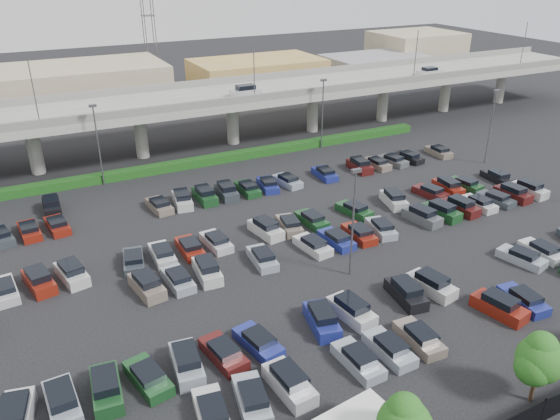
% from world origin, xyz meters
% --- Properties ---
extents(ground, '(280.00, 280.00, 0.00)m').
position_xyz_m(ground, '(0.00, 0.00, 0.00)').
color(ground, black).
extents(overpass, '(150.00, 13.00, 15.80)m').
position_xyz_m(overpass, '(-0.25, 31.99, 6.97)').
color(overpass, gray).
rests_on(overpass, ground).
extents(hedge, '(66.00, 1.60, 1.10)m').
position_xyz_m(hedge, '(0.00, 25.00, 0.55)').
color(hedge, '#153810').
rests_on(hedge, ground).
extents(fence, '(70.00, 0.10, 2.00)m').
position_xyz_m(fence, '(-0.05, -28.00, 0.90)').
color(fence, black).
rests_on(fence, ground).
extents(tree_row, '(65.07, 3.66, 5.94)m').
position_xyz_m(tree_row, '(0.70, -26.53, 3.52)').
color(tree_row, '#332316').
rests_on(tree_row, ground).
extents(parked_cars, '(62.87, 41.66, 1.67)m').
position_xyz_m(parked_cars, '(-0.27, -3.17, 0.63)').
color(parked_cars, navy).
rests_on(parked_cars, ground).
extents(light_poles, '(66.90, 48.38, 10.30)m').
position_xyz_m(light_poles, '(-4.13, 2.00, 6.24)').
color(light_poles, '#4B4C51').
rests_on(light_poles, ground).
extents(distant_buildings, '(138.00, 24.00, 9.00)m').
position_xyz_m(distant_buildings, '(12.38, 61.81, 3.74)').
color(distant_buildings, gray).
rests_on(distant_buildings, ground).
extents(comm_tower, '(2.40, 2.40, 30.00)m').
position_xyz_m(comm_tower, '(4.00, 74.00, 15.61)').
color(comm_tower, '#4B4C51').
rests_on(comm_tower, ground).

